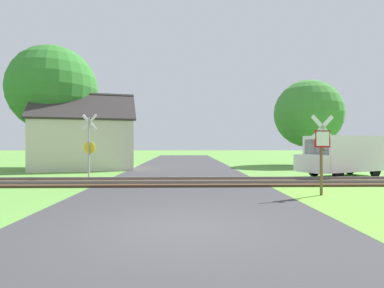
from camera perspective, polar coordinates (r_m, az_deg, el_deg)
ground_plane at (r=6.59m, az=-2.78°, el=-15.82°), size 160.00×160.00×0.00m
road_asphalt at (r=8.53m, az=-2.43°, el=-12.14°), size 7.50×80.00×0.01m
rail_track at (r=13.75m, az=-2.00°, el=-7.28°), size 60.00×2.60×0.22m
stop_sign_near at (r=11.39m, az=23.49°, el=-0.58°), size 0.87×0.20×2.82m
crossing_sign_far at (r=16.41m, az=-19.00°, el=0.19°), size 0.86×0.24×3.37m
house at (r=23.07m, az=-19.64°, el=0.32°), size 7.97×6.82×5.54m
tree_far at (r=27.28m, az=21.25°, el=5.40°), size 5.66×5.66×7.21m
tree_left at (r=25.19m, az=-24.92°, el=9.42°), size 6.47×6.47×9.17m
mail_truck at (r=18.34m, az=26.70°, el=-1.76°), size 5.23×3.62×2.24m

